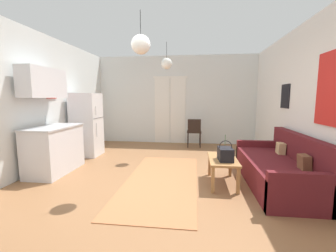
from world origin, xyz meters
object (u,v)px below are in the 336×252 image
Objects in this scene: couch at (281,169)px; handbag at (225,154)px; refrigerator at (87,125)px; bamboo_vase at (225,152)px; accent_chair at (194,131)px; pendant_lamp_near at (141,45)px; coffee_table at (223,162)px; pendant_lamp_far at (167,64)px.

couch is 6.34× the size of handbag.
handbag is 3.61m from refrigerator.
bamboo_vase is 2.72m from accent_chair.
couch is 3.06m from pendant_lamp_near.
handbag is (-0.94, -0.18, 0.28)m from couch.
coffee_table is 1.36× the size of pendant_lamp_far.
coffee_table is at bearing 99.33° from accent_chair.
accent_chair is (-1.47, 2.72, 0.22)m from couch.
refrigerator reaches higher than handbag.
refrigerator reaches higher than coffee_table.
pendant_lamp_far reaches higher than accent_chair.
handbag is 2.95m from accent_chair.
pendant_lamp_far is (-1.17, 1.63, 1.89)m from coffee_table.
accent_chair is at bearing 25.41° from refrigerator.
bamboo_vase is at bearing -50.99° from pendant_lamp_far.
accent_chair is at bearing 100.24° from coffee_table.
couch is 4.43m from refrigerator.
coffee_table is at bearing -176.36° from couch.
coffee_table is at bearing -54.22° from pendant_lamp_far.
pendant_lamp_far is (0.14, 1.94, 0.00)m from pendant_lamp_near.
couch is 0.96m from bamboo_vase.
pendant_lamp_far is at bearing 125.78° from coffee_table.
refrigerator reaches higher than accent_chair.
couch is 5.50× the size of bamboo_vase.
handbag is at bearing -95.19° from bamboo_vase.
coffee_table is 3.56m from refrigerator.
bamboo_vase is at bearing 17.70° from pendant_lamp_near.
accent_chair is 3.66m from pendant_lamp_near.
bamboo_vase is 1.15× the size of handbag.
pendant_lamp_near is (1.88, -1.82, 1.48)m from refrigerator.
refrigerator is at bearing 153.25° from handbag.
pendant_lamp_near is (-1.36, -0.43, 1.74)m from bamboo_vase.
bamboo_vase is (-0.92, 0.06, 0.26)m from couch.
refrigerator is at bearing 154.78° from coffee_table.
bamboo_vase is 0.59× the size of pendant_lamp_near.
pendant_lamp_near is at bearing -162.30° from bamboo_vase.
bamboo_vase is 0.46× the size of accent_chair.
pendant_lamp_near is at bearing -171.79° from handbag.
accent_chair is (-0.50, 2.78, 0.11)m from coffee_table.
accent_chair is 1.33× the size of pendant_lamp_far.
refrigerator is at bearing 160.87° from couch.
accent_chair is (2.69, 1.28, -0.30)m from refrigerator.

